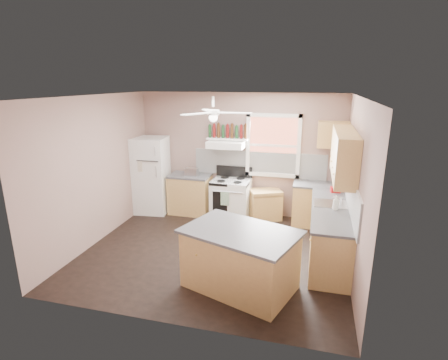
% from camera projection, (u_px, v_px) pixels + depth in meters
% --- Properties ---
extents(floor, '(4.50, 4.50, 0.00)m').
position_uv_depth(floor, '(214.00, 251.00, 6.25)').
color(floor, black).
rests_on(floor, ground).
extents(ceiling, '(4.50, 4.50, 0.00)m').
position_uv_depth(ceiling, '(213.00, 96.00, 5.50)').
color(ceiling, white).
rests_on(ceiling, ground).
extents(wall_back, '(4.50, 0.05, 2.70)m').
position_uv_depth(wall_back, '(239.00, 155.00, 7.76)').
color(wall_back, '#866860').
rests_on(wall_back, ground).
extents(wall_right, '(0.05, 4.00, 2.70)m').
position_uv_depth(wall_right, '(357.00, 189.00, 5.32)').
color(wall_right, '#866860').
rests_on(wall_right, ground).
extents(wall_left, '(0.05, 4.00, 2.70)m').
position_uv_depth(wall_left, '(95.00, 170.00, 6.43)').
color(wall_left, '#866860').
rests_on(wall_left, ground).
extents(backsplash_back, '(2.90, 0.03, 0.55)m').
position_uv_depth(backsplash_back, '(259.00, 164.00, 7.66)').
color(backsplash_back, white).
rests_on(backsplash_back, wall_back).
extents(backsplash_right, '(0.03, 2.60, 0.55)m').
position_uv_depth(backsplash_right, '(351.00, 194.00, 5.66)').
color(backsplash_right, white).
rests_on(backsplash_right, wall_right).
extents(window_view, '(1.00, 0.02, 1.20)m').
position_uv_depth(window_view, '(273.00, 145.00, 7.47)').
color(window_view, brown).
rests_on(window_view, wall_back).
extents(window_frame, '(1.16, 0.07, 1.36)m').
position_uv_depth(window_frame, '(273.00, 146.00, 7.44)').
color(window_frame, white).
rests_on(window_frame, wall_back).
extents(refrigerator, '(0.81, 0.79, 1.72)m').
position_uv_depth(refrigerator, '(151.00, 175.00, 7.95)').
color(refrigerator, white).
rests_on(refrigerator, floor).
extents(base_cabinet_left, '(0.90, 0.60, 0.86)m').
position_uv_depth(base_cabinet_left, '(190.00, 195.00, 7.97)').
color(base_cabinet_left, '#AB8147').
rests_on(base_cabinet_left, floor).
extents(counter_left, '(0.92, 0.62, 0.04)m').
position_uv_depth(counter_left, '(190.00, 176.00, 7.84)').
color(counter_left, '#414143').
rests_on(counter_left, base_cabinet_left).
extents(toaster, '(0.28, 0.16, 0.18)m').
position_uv_depth(toaster, '(192.00, 172.00, 7.72)').
color(toaster, silver).
rests_on(toaster, counter_left).
extents(stove, '(0.83, 0.65, 0.86)m').
position_uv_depth(stove, '(231.00, 199.00, 7.68)').
color(stove, white).
rests_on(stove, floor).
extents(range_hood, '(0.78, 0.50, 0.14)m').
position_uv_depth(range_hood, '(226.00, 144.00, 7.48)').
color(range_hood, white).
rests_on(range_hood, wall_back).
extents(bottle_shelf, '(0.90, 0.26, 0.03)m').
position_uv_depth(bottle_shelf, '(228.00, 139.00, 7.57)').
color(bottle_shelf, white).
rests_on(bottle_shelf, range_hood).
extents(cart, '(0.78, 0.68, 0.66)m').
position_uv_depth(cart, '(265.00, 205.00, 7.63)').
color(cart, '#AB8147').
rests_on(cart, floor).
extents(base_cabinet_corner, '(1.00, 0.60, 0.86)m').
position_uv_depth(base_cabinet_corner, '(317.00, 205.00, 7.29)').
color(base_cabinet_corner, '#AB8147').
rests_on(base_cabinet_corner, floor).
extents(base_cabinet_right, '(0.60, 2.20, 0.86)m').
position_uv_depth(base_cabinet_right, '(329.00, 234.00, 5.93)').
color(base_cabinet_right, '#AB8147').
rests_on(base_cabinet_right, floor).
extents(counter_corner, '(1.02, 0.62, 0.04)m').
position_uv_depth(counter_corner, '(319.00, 185.00, 7.16)').
color(counter_corner, '#414143').
rests_on(counter_corner, base_cabinet_corner).
extents(counter_right, '(0.62, 2.22, 0.04)m').
position_uv_depth(counter_right, '(331.00, 209.00, 5.81)').
color(counter_right, '#414143').
rests_on(counter_right, base_cabinet_right).
extents(sink, '(0.55, 0.45, 0.03)m').
position_uv_depth(sink, '(330.00, 204.00, 5.99)').
color(sink, silver).
rests_on(sink, counter_right).
extents(faucet, '(0.03, 0.03, 0.14)m').
position_uv_depth(faucet, '(341.00, 201.00, 5.94)').
color(faucet, silver).
rests_on(faucet, sink).
extents(upper_cabinet_right, '(0.33, 1.80, 0.76)m').
position_uv_depth(upper_cabinet_right, '(344.00, 154.00, 5.72)').
color(upper_cabinet_right, '#AB8147').
rests_on(upper_cabinet_right, wall_right).
extents(upper_cabinet_corner, '(0.60, 0.33, 0.52)m').
position_uv_depth(upper_cabinet_corner, '(333.00, 135.00, 6.95)').
color(upper_cabinet_corner, '#AB8147').
rests_on(upper_cabinet_corner, wall_back).
extents(paper_towel, '(0.26, 0.12, 0.12)m').
position_uv_depth(paper_towel, '(336.00, 166.00, 7.13)').
color(paper_towel, white).
rests_on(paper_towel, wall_back).
extents(island, '(1.72, 1.38, 0.86)m').
position_uv_depth(island, '(240.00, 260.00, 5.06)').
color(island, '#AB8147').
rests_on(island, floor).
extents(island_top, '(1.83, 1.50, 0.04)m').
position_uv_depth(island_top, '(240.00, 232.00, 4.94)').
color(island_top, '#414143').
rests_on(island_top, island).
extents(ceiling_fan_hub, '(0.20, 0.20, 0.08)m').
position_uv_depth(ceiling_fan_hub, '(213.00, 112.00, 5.57)').
color(ceiling_fan_hub, white).
rests_on(ceiling_fan_hub, ceiling).
extents(soap_bottle, '(0.12, 0.12, 0.24)m').
position_uv_depth(soap_bottle, '(336.00, 203.00, 5.68)').
color(soap_bottle, silver).
rests_on(soap_bottle, counter_right).
extents(red_caddy, '(0.20, 0.15, 0.10)m').
position_uv_depth(red_caddy, '(335.00, 190.00, 6.60)').
color(red_caddy, '#B10F11').
rests_on(red_caddy, counter_right).
extents(wine_bottles, '(0.86, 0.06, 0.31)m').
position_uv_depth(wine_bottles, '(228.00, 131.00, 7.52)').
color(wine_bottles, '#143819').
rests_on(wine_bottles, bottle_shelf).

